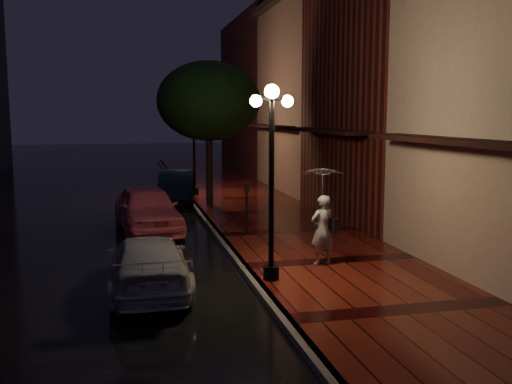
{
  "coord_description": "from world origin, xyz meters",
  "views": [
    {
      "loc": [
        -2.78,
        -16.99,
        3.82
      ],
      "look_at": [
        1.22,
        0.25,
        1.4
      ],
      "focal_mm": 40.0,
      "sensor_mm": 36.0,
      "label": 1
    }
  ],
  "objects": [
    {
      "name": "ground",
      "position": [
        0.0,
        0.0,
        0.0
      ],
      "size": [
        120.0,
        120.0,
        0.0
      ],
      "primitive_type": "plane",
      "color": "black",
      "rests_on": "ground"
    },
    {
      "name": "sidewalk",
      "position": [
        2.25,
        0.0,
        0.07
      ],
      "size": [
        4.5,
        60.0,
        0.15
      ],
      "primitive_type": "cube",
      "color": "#410C0B",
      "rests_on": "ground"
    },
    {
      "name": "curb",
      "position": [
        0.0,
        0.0,
        0.07
      ],
      "size": [
        0.25,
        60.0,
        0.15
      ],
      "primitive_type": "cube",
      "color": "#595451",
      "rests_on": "ground"
    },
    {
      "name": "storefront_mid",
      "position": [
        7.0,
        2.0,
        5.5
      ],
      "size": [
        5.0,
        8.0,
        11.0
      ],
      "primitive_type": "cube",
      "color": "#511914",
      "rests_on": "ground"
    },
    {
      "name": "storefront_far",
      "position": [
        7.0,
        10.0,
        4.5
      ],
      "size": [
        5.0,
        8.0,
        9.0
      ],
      "primitive_type": "cube",
      "color": "#8C5951",
      "rests_on": "ground"
    },
    {
      "name": "storefront_extra",
      "position": [
        7.0,
        20.0,
        5.0
      ],
      "size": [
        5.0,
        12.0,
        10.0
      ],
      "primitive_type": "cube",
      "color": "#511914",
      "rests_on": "ground"
    },
    {
      "name": "streetlamp_near",
      "position": [
        0.35,
        -5.0,
        2.6
      ],
      "size": [
        0.96,
        0.36,
        4.31
      ],
      "color": "black",
      "rests_on": "sidewalk"
    },
    {
      "name": "streetlamp_far",
      "position": [
        0.35,
        9.0,
        2.6
      ],
      "size": [
        0.96,
        0.36,
        4.31
      ],
      "color": "black",
      "rests_on": "sidewalk"
    },
    {
      "name": "street_tree",
      "position": [
        0.61,
        5.99,
        4.24
      ],
      "size": [
        4.16,
        4.16,
        5.8
      ],
      "color": "black",
      "rests_on": "sidewalk"
    },
    {
      "name": "pink_car",
      "position": [
        -2.1,
        1.6,
        0.76
      ],
      "size": [
        2.35,
        4.67,
        1.53
      ],
      "primitive_type": "imported",
      "rotation": [
        0.0,
        0.0,
        0.12
      ],
      "color": "#D35669",
      "rests_on": "ground"
    },
    {
      "name": "navy_car",
      "position": [
        -0.6,
        7.73,
        0.7
      ],
      "size": [
        1.97,
        4.4,
        1.4
      ],
      "primitive_type": "imported",
      "rotation": [
        0.0,
        0.0,
        -0.12
      ],
      "color": "black",
      "rests_on": "ground"
    },
    {
      "name": "silver_car",
      "position": [
        -2.34,
        -4.79,
        0.61
      ],
      "size": [
        1.71,
        4.18,
        1.21
      ],
      "primitive_type": "imported",
      "rotation": [
        0.0,
        0.0,
        3.14
      ],
      "color": "#B0AEB7",
      "rests_on": "ground"
    },
    {
      "name": "woman_with_umbrella",
      "position": [
        1.89,
        -4.07,
        1.75
      ],
      "size": [
        1.0,
        1.02,
        2.42
      ],
      "rotation": [
        0.0,
        0.0,
        3.35
      ],
      "color": "white",
      "rests_on": "sidewalk"
    },
    {
      "name": "parking_meter",
      "position": [
        1.0,
        0.59,
        1.05
      ],
      "size": [
        0.14,
        0.11,
        1.48
      ],
      "rotation": [
        0.0,
        0.0,
        0.05
      ],
      "color": "black",
      "rests_on": "sidewalk"
    }
  ]
}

